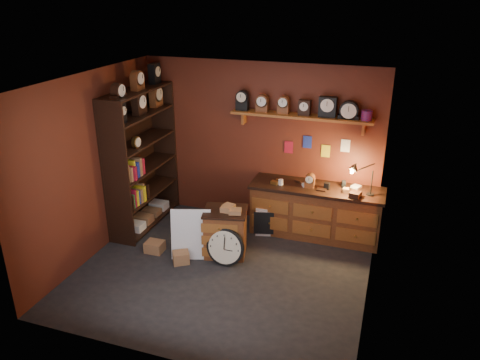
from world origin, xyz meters
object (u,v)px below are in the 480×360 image
(shelving_unit, at_px, (140,154))
(low_cabinet, at_px, (225,230))
(workbench, at_px, (316,209))
(big_round_clock, at_px, (225,247))

(shelving_unit, height_order, low_cabinet, shelving_unit)
(workbench, relative_size, big_round_clock, 3.71)
(shelving_unit, xyz_separation_m, workbench, (2.84, 0.49, -0.78))
(low_cabinet, distance_m, big_round_clock, 0.31)
(workbench, relative_size, low_cabinet, 2.58)
(low_cabinet, bearing_deg, shelving_unit, 150.00)
(low_cabinet, height_order, big_round_clock, low_cabinet)
(shelving_unit, xyz_separation_m, low_cabinet, (1.67, -0.51, -0.86))
(workbench, distance_m, low_cabinet, 1.55)
(low_cabinet, bearing_deg, big_round_clock, -83.09)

